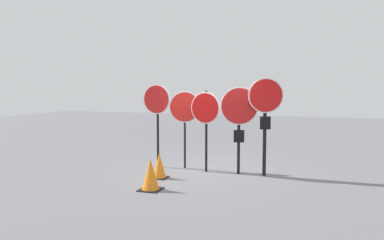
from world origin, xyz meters
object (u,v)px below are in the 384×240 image
stop_sign_1 (185,111)px  stop_sign_3 (239,113)px  stop_sign_0 (157,106)px  stop_sign_4 (265,108)px  stop_sign_2 (205,113)px  traffic_cone_0 (159,166)px  traffic_cone_1 (150,174)px

stop_sign_1 → stop_sign_3: (1.48, -0.21, 0.00)m
stop_sign_0 → stop_sign_3: (2.22, -0.09, -0.12)m
stop_sign_1 → stop_sign_4: 2.11m
stop_sign_0 → stop_sign_2: size_ratio=1.08×
traffic_cone_0 → stop_sign_0: bearing=117.5°
stop_sign_3 → stop_sign_0: bearing=160.1°
stop_sign_4 → stop_sign_2: bearing=164.6°
stop_sign_0 → stop_sign_2: (1.38, -0.11, -0.15)m
traffic_cone_1 → stop_sign_2: bearing=74.4°
stop_sign_3 → traffic_cone_1: (-1.39, -1.99, -1.19)m
stop_sign_4 → traffic_cone_0: stop_sign_4 is taller
stop_sign_2 → traffic_cone_1: stop_sign_2 is taller
stop_sign_0 → traffic_cone_1: stop_sign_0 is taller
stop_sign_1 → traffic_cone_0: size_ratio=3.36×
traffic_cone_1 → stop_sign_0: bearing=111.6°
stop_sign_0 → stop_sign_2: stop_sign_0 is taller
stop_sign_2 → stop_sign_0: bearing=-175.5°
stop_sign_2 → traffic_cone_1: (-0.55, -1.97, -1.16)m
stop_sign_2 → traffic_cone_1: 2.35m
stop_sign_3 → traffic_cone_0: 2.28m
stop_sign_1 → stop_sign_3: bearing=-26.9°
stop_sign_2 → traffic_cone_0: (-0.81, -0.97, -1.18)m
stop_sign_3 → traffic_cone_0: stop_sign_3 is taller
traffic_cone_1 → stop_sign_3: bearing=55.0°
stop_sign_0 → traffic_cone_1: (0.83, -2.08, -1.31)m
stop_sign_1 → stop_sign_4: stop_sign_4 is taller
stop_sign_4 → traffic_cone_0: (-2.27, -1.05, -1.33)m
stop_sign_4 → traffic_cone_1: (-2.01, -2.05, -1.31)m
stop_sign_0 → traffic_cone_0: (0.57, -1.09, -1.33)m
stop_sign_3 → traffic_cone_0: bearing=-166.5°
stop_sign_1 → stop_sign_2: 0.68m
stop_sign_0 → stop_sign_1: stop_sign_0 is taller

